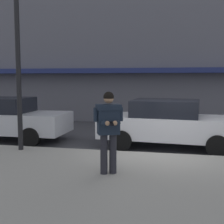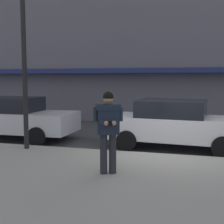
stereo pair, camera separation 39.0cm
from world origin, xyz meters
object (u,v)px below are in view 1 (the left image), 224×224
at_px(parked_sedan_mid, 170,123).
at_px(man_texting_on_phone, 108,124).
at_px(parked_sedan_near, 5,118).
at_px(street_lamp_post, 18,46).

bearing_deg(parked_sedan_mid, man_texting_on_phone, -108.81).
xyz_separation_m(parked_sedan_near, man_texting_on_phone, (4.64, -3.55, 0.46)).
bearing_deg(parked_sedan_near, parked_sedan_mid, -0.02).
xyz_separation_m(man_texting_on_phone, street_lamp_post, (-3.04, 1.73, 1.89)).
relative_size(parked_sedan_near, parked_sedan_mid, 0.97).
xyz_separation_m(parked_sedan_near, street_lamp_post, (1.60, -1.82, 2.35)).
distance_m(parked_sedan_near, street_lamp_post, 3.38).
distance_m(man_texting_on_phone, street_lamp_post, 3.97).
distance_m(parked_sedan_mid, street_lamp_post, 5.18).
bearing_deg(street_lamp_post, man_texting_on_phone, -29.63).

